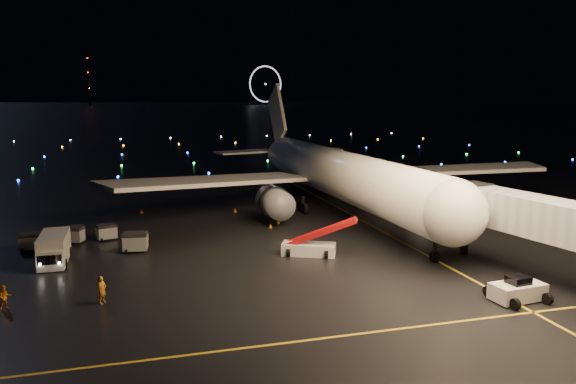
% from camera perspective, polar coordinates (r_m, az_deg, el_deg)
% --- Properties ---
extents(ground, '(2000.00, 2000.00, 0.00)m').
position_cam_1_polar(ground, '(340.27, -13.66, 7.21)').
color(ground, black).
rests_on(ground, ground).
extents(lane_centre, '(0.25, 80.00, 0.02)m').
position_cam_1_polar(lane_centre, '(62.03, 8.90, -3.61)').
color(lane_centre, gold).
rests_on(lane_centre, ground).
extents(lane_cross, '(60.00, 0.25, 0.02)m').
position_cam_1_polar(lane_cross, '(34.07, 0.08, -15.05)').
color(lane_cross, gold).
rests_on(lane_cross, ground).
extents(airliner, '(58.48, 55.75, 16.05)m').
position_cam_1_polar(airliner, '(70.71, 4.22, 4.72)').
color(airliner, white).
rests_on(airliner, ground).
extents(pushback_tug, '(3.91, 2.30, 1.78)m').
position_cam_1_polar(pushback_tug, '(43.25, 22.30, -9.04)').
color(pushback_tug, silver).
rests_on(pushback_tug, ground).
extents(belt_loader, '(7.19, 4.70, 3.41)m').
position_cam_1_polar(belt_loader, '(50.84, 2.13, -4.54)').
color(belt_loader, silver).
rests_on(belt_loader, ground).
extents(service_truck, '(2.23, 6.97, 2.56)m').
position_cam_1_polar(service_truck, '(52.71, -22.66, -5.27)').
color(service_truck, silver).
rests_on(service_truck, ground).
extents(crew_a, '(0.79, 0.85, 1.94)m').
position_cam_1_polar(crew_a, '(41.66, -18.38, -9.40)').
color(crew_a, orange).
rests_on(crew_a, ground).
extents(crew_b, '(1.01, 0.91, 1.68)m').
position_cam_1_polar(crew_b, '(43.05, -26.83, -9.54)').
color(crew_b, orange).
rests_on(crew_b, ground).
extents(crew_c, '(0.56, 0.98, 1.58)m').
position_cam_1_polar(crew_c, '(55.52, -14.14, -4.58)').
color(crew_c, orange).
rests_on(crew_c, ground).
extents(safety_cone_0, '(0.55, 0.55, 0.52)m').
position_cam_1_polar(safety_cone_0, '(63.42, -1.03, -2.96)').
color(safety_cone_0, '#FF6902').
rests_on(safety_cone_0, ground).
extents(safety_cone_1, '(0.50, 0.50, 0.48)m').
position_cam_1_polar(safety_cone_1, '(69.71, -5.40, -1.85)').
color(safety_cone_1, '#FF6902').
rests_on(safety_cone_1, ground).
extents(safety_cone_2, '(0.43, 0.43, 0.45)m').
position_cam_1_polar(safety_cone_2, '(61.46, -1.78, -3.42)').
color(safety_cone_2, '#FF6902').
rests_on(safety_cone_2, ground).
extents(safety_cone_3, '(0.44, 0.44, 0.48)m').
position_cam_1_polar(safety_cone_3, '(71.08, -14.65, -1.90)').
color(safety_cone_3, '#FF6902').
rests_on(safety_cone_3, ground).
extents(ferris_wheel, '(49.33, 16.80, 52.00)m').
position_cam_1_polar(ferris_wheel, '(781.63, -2.30, 10.75)').
color(ferris_wheel, black).
rests_on(ferris_wheel, ground).
extents(radio_mast, '(1.80, 1.80, 64.00)m').
position_cam_1_polar(radio_mast, '(781.29, -19.60, 10.64)').
color(radio_mast, black).
rests_on(radio_mast, ground).
extents(taxiway_lights, '(164.00, 92.00, 0.36)m').
position_cam_1_polar(taxiway_lights, '(147.01, -10.53, 4.20)').
color(taxiway_lights, black).
rests_on(taxiway_lights, ground).
extents(baggage_cart_0, '(2.14, 1.77, 1.56)m').
position_cam_1_polar(baggage_cart_0, '(59.08, -17.95, -3.90)').
color(baggage_cart_0, gray).
rests_on(baggage_cart_0, ground).
extents(baggage_cart_1, '(1.92, 1.43, 1.55)m').
position_cam_1_polar(baggage_cart_1, '(59.52, -20.84, -3.98)').
color(baggage_cart_1, gray).
rests_on(baggage_cart_1, ground).
extents(baggage_cart_2, '(2.33, 1.77, 1.83)m').
position_cam_1_polar(baggage_cart_2, '(53.86, -15.25, -4.94)').
color(baggage_cart_2, gray).
rests_on(baggage_cart_2, ground).
extents(baggage_cart_3, '(2.22, 1.87, 1.60)m').
position_cam_1_polar(baggage_cart_3, '(58.87, -21.00, -4.11)').
color(baggage_cart_3, gray).
rests_on(baggage_cart_3, ground).
extents(baggage_cart_4, '(1.94, 1.38, 1.64)m').
position_cam_1_polar(baggage_cart_4, '(57.64, -24.67, -4.63)').
color(baggage_cart_4, gray).
rests_on(baggage_cart_4, ground).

